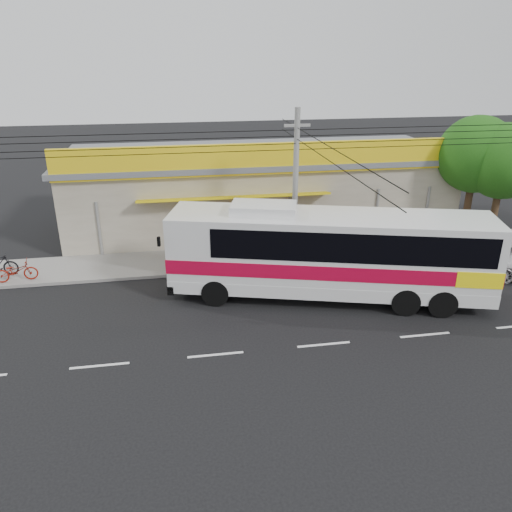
# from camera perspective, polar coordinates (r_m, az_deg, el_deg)

# --- Properties ---
(ground) EXTENTS (120.00, 120.00, 0.00)m
(ground) POSITION_cam_1_polar(r_m,az_deg,el_deg) (20.89, 5.76, -6.40)
(ground) COLOR black
(ground) RESTS_ON ground
(sidewalk) EXTENTS (30.00, 3.20, 0.15)m
(sidewalk) POSITION_cam_1_polar(r_m,az_deg,el_deg) (26.12, 2.37, 0.01)
(sidewalk) COLOR gray
(sidewalk) RESTS_ON ground
(lane_markings) EXTENTS (50.00, 0.12, 0.01)m
(lane_markings) POSITION_cam_1_polar(r_m,az_deg,el_deg) (18.84, 7.75, -10.00)
(lane_markings) COLOR silver
(lane_markings) RESTS_ON ground
(storefront_building) EXTENTS (22.60, 9.20, 5.70)m
(storefront_building) POSITION_cam_1_polar(r_m,az_deg,el_deg) (30.57, 0.29, 7.80)
(storefront_building) COLOR gray
(storefront_building) RESTS_ON ground
(coach_bus) EXTENTS (13.76, 6.39, 4.16)m
(coach_bus) POSITION_cam_1_polar(r_m,az_deg,el_deg) (21.34, 8.93, 0.69)
(coach_bus) COLOR silver
(coach_bus) RESTS_ON ground
(motorbike_red) EXTENTS (1.95, 0.89, 0.99)m
(motorbike_red) POSITION_cam_1_polar(r_m,az_deg,el_deg) (25.46, -25.75, -1.56)
(motorbike_red) COLOR maroon
(motorbike_red) RESTS_ON sidewalk
(utility_pole) EXTENTS (34.00, 14.00, 7.77)m
(utility_pole) POSITION_cam_1_polar(r_m,az_deg,el_deg) (22.78, 4.68, 13.20)
(utility_pole) COLOR slate
(utility_pole) RESTS_ON ground
(tree_near) EXTENTS (4.16, 4.16, 6.90)m
(tree_near) POSITION_cam_1_polar(r_m,az_deg,el_deg) (30.10, 24.10, 10.27)
(tree_near) COLOR #302113
(tree_near) RESTS_ON ground
(tree_far) EXTENTS (4.00, 4.00, 6.63)m
(tree_far) POSITION_cam_1_polar(r_m,az_deg,el_deg) (29.82, 26.71, 9.37)
(tree_far) COLOR #302113
(tree_far) RESTS_ON ground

